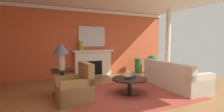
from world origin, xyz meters
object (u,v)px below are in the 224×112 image
table_lamp (61,51)px  vase_tall_corner (138,65)px  mantel_mirror (92,37)px  vase_mantel_left (81,46)px  side_table (62,81)px  armchair_near_window (76,89)px  potted_plant (152,62)px  fireplace (93,63)px  coffee_table (129,82)px  sofa (173,78)px

table_lamp → vase_tall_corner: size_ratio=1.09×
mantel_mirror → vase_mantel_left: mantel_mirror is taller
side_table → table_lamp: table_lamp is taller
side_table → table_lamp: 0.82m
armchair_near_window → vase_mantel_left: vase_mantel_left is taller
vase_mantel_left → table_lamp: bearing=-118.2°
potted_plant → vase_tall_corner: bearing=154.6°
side_table → vase_tall_corner: bearing=24.7°
potted_plant → fireplace: bearing=168.0°
armchair_near_window → vase_tall_corner: armchair_near_window is taller
table_lamp → fireplace: bearing=51.5°
armchair_near_window → vase_tall_corner: bearing=33.8°
coffee_table → vase_mantel_left: vase_mantel_left is taller
sofa → vase_mantel_left: (-2.27, 2.81, 1.01)m
sofa → side_table: size_ratio=3.06×
fireplace → side_table: 2.60m
table_lamp → vase_mantel_left: 2.26m
vase_mantel_left → fireplace: bearing=5.1°
table_lamp → armchair_near_window: bearing=-69.8°
side_table → vase_tall_corner: side_table is taller
armchair_near_window → vase_tall_corner: (3.54, 2.37, 0.04)m
coffee_table → side_table: (-1.74, 0.75, 0.06)m
armchair_near_window → side_table: size_ratio=1.36×
armchair_near_window → coffee_table: 1.51m
armchair_near_window → vase_mantel_left: size_ratio=2.47×
mantel_mirror → coffee_table: size_ratio=1.18×
sofa → mantel_mirror: bearing=120.0°
vase_mantel_left → potted_plant: size_ratio=0.46×
sofa → coffee_table: size_ratio=2.14×
vase_mantel_left → potted_plant: bearing=-9.2°
armchair_near_window → side_table: 0.68m
fireplace → armchair_near_window: (-1.39, -2.67, -0.22)m
side_table → potted_plant: size_ratio=0.84×
mantel_mirror → vase_mantel_left: (-0.55, -0.17, -0.39)m
vase_mantel_left → vase_tall_corner: bearing=-5.3°
mantel_mirror → side_table: mantel_mirror is taller
sofa → fireplace: bearing=121.0°
sofa → potted_plant: bearing=65.6°
table_lamp → vase_mantel_left: vase_mantel_left is taller
sofa → side_table: 3.44m
mantel_mirror → potted_plant: bearing=-14.4°
coffee_table → potted_plant: (2.63, 2.20, 0.16)m
vase_tall_corner → side_table: bearing=-155.3°
mantel_mirror → side_table: (-1.62, -2.16, -1.29)m
fireplace → mantel_mirror: mantel_mirror is taller
potted_plant → sofa: bearing=-114.4°
fireplace → potted_plant: bearing=-12.0°
vase_tall_corner → sofa: bearing=-99.6°
vase_tall_corner → table_lamp: bearing=-155.3°
mantel_mirror → table_lamp: 2.74m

